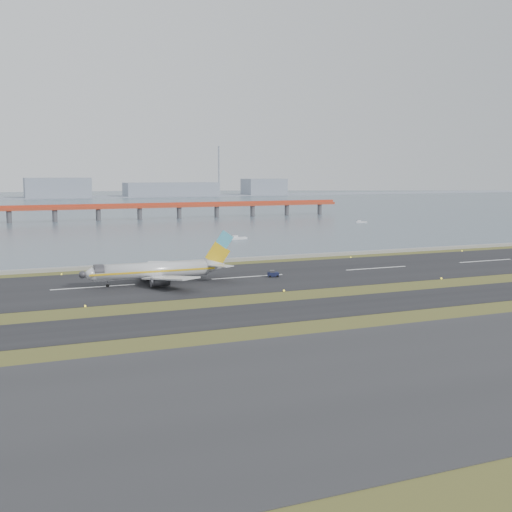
% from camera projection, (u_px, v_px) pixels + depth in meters
% --- Properties ---
extents(ground, '(1000.00, 1000.00, 0.00)m').
position_uv_depth(ground, '(298.00, 297.00, 141.65)').
color(ground, '#3F4B1B').
rests_on(ground, ground).
extents(apron_strip, '(1000.00, 50.00, 0.10)m').
position_uv_depth(apron_strip, '(470.00, 366.00, 91.32)').
color(apron_strip, '#2B2B2D').
rests_on(apron_strip, ground).
extents(taxiway_strip, '(1000.00, 18.00, 0.10)m').
position_uv_depth(taxiway_strip, '(325.00, 308.00, 130.66)').
color(taxiway_strip, black).
rests_on(taxiway_strip, ground).
extents(runway_strip, '(1000.00, 45.00, 0.10)m').
position_uv_depth(runway_strip, '(248.00, 277.00, 169.09)').
color(runway_strip, black).
rests_on(runway_strip, ground).
extents(seawall, '(1000.00, 2.50, 1.00)m').
position_uv_depth(seawall, '(211.00, 261.00, 196.48)').
color(seawall, gray).
rests_on(seawall, ground).
extents(bay_water, '(1400.00, 800.00, 1.30)m').
position_uv_depth(bay_water, '(65.00, 204.00, 562.51)').
color(bay_water, '#465564').
rests_on(bay_water, ground).
extents(red_pier, '(260.00, 5.00, 10.20)m').
position_uv_depth(red_pier, '(140.00, 207.00, 377.09)').
color(red_pier, '#B3391E').
rests_on(red_pier, ground).
extents(far_shoreline, '(1400.00, 80.00, 60.50)m').
position_uv_depth(far_shoreline, '(61.00, 192.00, 713.32)').
color(far_shoreline, gray).
rests_on(far_shoreline, ground).
extents(airliner, '(38.52, 32.89, 12.80)m').
position_uv_depth(airliner, '(158.00, 270.00, 158.13)').
color(airliner, silver).
rests_on(airliner, ground).
extents(pushback_tug, '(3.17, 2.27, 1.84)m').
position_uv_depth(pushback_tug, '(273.00, 274.00, 168.82)').
color(pushback_tug, '#131735').
rests_on(pushback_tug, ground).
extents(workboat_near, '(7.17, 2.61, 1.71)m').
position_uv_depth(workboat_near, '(238.00, 238.00, 265.26)').
color(workboat_near, white).
rests_on(workboat_near, ground).
extents(workboat_far, '(6.25, 3.68, 1.45)m').
position_uv_depth(workboat_far, '(361.00, 222.00, 352.86)').
color(workboat_far, white).
rests_on(workboat_far, ground).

